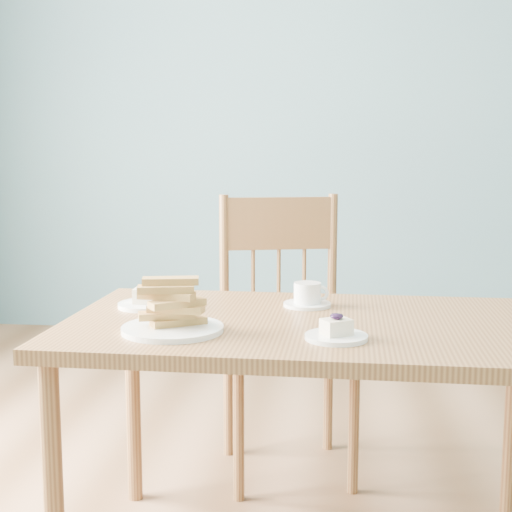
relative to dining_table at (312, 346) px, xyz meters
The scene contains 7 objects.
room 0.79m from the dining_table, 13.22° to the left, with size 5.01×5.01×2.71m.
dining_table is the anchor object (origin of this frame).
dining_chair 0.64m from the dining_table, 100.16° to the left, with size 0.53×0.52×0.97m.
cheesecake_plate_near 0.21m from the dining_table, 71.20° to the right, with size 0.15×0.15×0.06m.
cheesecake_plate_far 0.49m from the dining_table, 166.38° to the left, with size 0.17×0.17×0.07m.
coffee_cup 0.20m from the dining_table, 95.76° to the left, with size 0.13×0.13×0.07m.
biscotti_plate 0.38m from the dining_table, 155.44° to the right, with size 0.25×0.25×0.13m.
Camera 1 is at (-0.24, -1.88, 1.11)m, focal length 50.00 mm.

